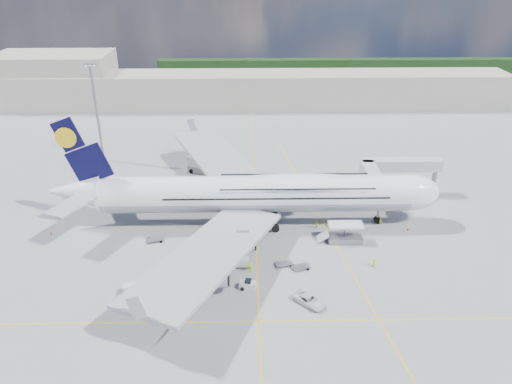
{
  "coord_description": "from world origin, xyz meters",
  "views": [
    {
      "loc": [
        -1.55,
        -79.16,
        50.45
      ],
      "look_at": [
        0.04,
        8.0,
        8.14
      ],
      "focal_mm": 35.0,
      "sensor_mm": 36.0,
      "label": 1
    }
  ],
  "objects_px": {
    "catering_truck_inner": "(216,188)",
    "crew_van": "(374,263)",
    "airliner": "(257,193)",
    "dolly_back": "(155,239)",
    "cone_wing_right_inner": "(203,283)",
    "dolly_row_c": "(243,262)",
    "dolly_nose_far": "(284,264)",
    "crew_nose": "(381,220)",
    "crew_loader": "(316,225)",
    "catering_truck_outer": "(202,165)",
    "light_mast": "(97,112)",
    "dolly_row_a": "(159,292)",
    "cone_wing_right_outer": "(150,320)",
    "cone_wing_left_outer": "(214,178)",
    "cone_tail": "(51,233)",
    "service_van": "(309,300)",
    "cone_wing_left_inner": "(194,187)",
    "baggage_tug": "(248,285)",
    "crew_tug": "(250,268)",
    "cone_nose": "(408,229)",
    "dolly_nose_near": "(301,267)",
    "crew_wing": "(226,278)",
    "cargo_loader": "(344,235)",
    "jet_bridge": "(390,171)",
    "dolly_row_b": "(130,289)"
  },
  "relations": [
    {
      "from": "baggage_tug",
      "to": "catering_truck_outer",
      "type": "height_order",
      "value": "catering_truck_outer"
    },
    {
      "from": "dolly_row_a",
      "to": "baggage_tug",
      "type": "height_order",
      "value": "baggage_tug"
    },
    {
      "from": "dolly_nose_near",
      "to": "cone_wing_left_inner",
      "type": "distance_m",
      "value": 39.74
    },
    {
      "from": "crew_van",
      "to": "cargo_loader",
      "type": "bearing_deg",
      "value": 15.44
    },
    {
      "from": "crew_nose",
      "to": "crew_loader",
      "type": "distance_m",
      "value": 13.33
    },
    {
      "from": "dolly_back",
      "to": "cone_wing_right_inner",
      "type": "height_order",
      "value": "cone_wing_right_inner"
    },
    {
      "from": "jet_bridge",
      "to": "light_mast",
      "type": "height_order",
      "value": "light_mast"
    },
    {
      "from": "dolly_back",
      "to": "cone_wing_right_inner",
      "type": "xyz_separation_m",
      "value": [
        10.31,
        -14.02,
        -0.09
      ]
    },
    {
      "from": "service_van",
      "to": "cone_wing_left_inner",
      "type": "distance_m",
      "value": 48.42
    },
    {
      "from": "dolly_row_a",
      "to": "crew_nose",
      "type": "height_order",
      "value": "crew_nose"
    },
    {
      "from": "dolly_back",
      "to": "crew_van",
      "type": "bearing_deg",
      "value": -34.04
    },
    {
      "from": "dolly_row_c",
      "to": "dolly_nose_far",
      "type": "height_order",
      "value": "dolly_row_c"
    },
    {
      "from": "jet_bridge",
      "to": "catering_truck_outer",
      "type": "xyz_separation_m",
      "value": [
        -42.68,
        15.07,
        -4.78
      ]
    },
    {
      "from": "light_mast",
      "to": "crew_nose",
      "type": "height_order",
      "value": "light_mast"
    },
    {
      "from": "jet_bridge",
      "to": "cone_wing_right_inner",
      "type": "distance_m",
      "value": 50.59
    },
    {
      "from": "cargo_loader",
      "to": "baggage_tug",
      "type": "xyz_separation_m",
      "value": [
        -18.43,
        -14.78,
        -0.49
      ]
    },
    {
      "from": "airliner",
      "to": "crew_van",
      "type": "distance_m",
      "value": 26.53
    },
    {
      "from": "crew_nose",
      "to": "dolly_row_a",
      "type": "bearing_deg",
      "value": 157.1
    },
    {
      "from": "dolly_nose_far",
      "to": "airliner",
      "type": "bearing_deg",
      "value": 94.76
    },
    {
      "from": "dolly_back",
      "to": "dolly_nose_near",
      "type": "distance_m",
      "value": 28.83
    },
    {
      "from": "cargo_loader",
      "to": "cone_wing_left_outer",
      "type": "relative_size",
      "value": 16.16
    },
    {
      "from": "crew_nose",
      "to": "crew_wing",
      "type": "relative_size",
      "value": 1.05
    },
    {
      "from": "cone_wing_left_outer",
      "to": "cone_tail",
      "type": "relative_size",
      "value": 1.06
    },
    {
      "from": "dolly_back",
      "to": "crew_van",
      "type": "xyz_separation_m",
      "value": [
        40.13,
        -9.38,
        0.52
      ]
    },
    {
      "from": "dolly_row_c",
      "to": "cone_nose",
      "type": "xyz_separation_m",
      "value": [
        32.95,
        12.23,
        -0.69
      ]
    },
    {
      "from": "crew_loader",
      "to": "cone_wing_left_outer",
      "type": "distance_m",
      "value": 33.26
    },
    {
      "from": "service_van",
      "to": "catering_truck_outer",
      "type": "bearing_deg",
      "value": 67.23
    },
    {
      "from": "baggage_tug",
      "to": "catering_truck_outer",
      "type": "relative_size",
      "value": 0.37
    },
    {
      "from": "catering_truck_outer",
      "to": "dolly_nose_far",
      "type": "bearing_deg",
      "value": -43.8
    },
    {
      "from": "crew_van",
      "to": "dolly_row_a",
      "type": "bearing_deg",
      "value": 93.04
    },
    {
      "from": "catering_truck_inner",
      "to": "crew_van",
      "type": "relative_size",
      "value": 3.51
    },
    {
      "from": "airliner",
      "to": "dolly_back",
      "type": "bearing_deg",
      "value": -161.67
    },
    {
      "from": "cargo_loader",
      "to": "cone_wing_right_outer",
      "type": "relative_size",
      "value": 13.37
    },
    {
      "from": "dolly_row_b",
      "to": "dolly_nose_near",
      "type": "relative_size",
      "value": 0.97
    },
    {
      "from": "light_mast",
      "to": "cone_wing_left_inner",
      "type": "xyz_separation_m",
      "value": [
        25.86,
        -18.01,
        -12.97
      ]
    },
    {
      "from": "light_mast",
      "to": "cone_wing_right_inner",
      "type": "distance_m",
      "value": 64.83
    },
    {
      "from": "cone_wing_right_inner",
      "to": "cone_wing_right_outer",
      "type": "xyz_separation_m",
      "value": [
        -7.26,
        -9.29,
        0.04
      ]
    },
    {
      "from": "baggage_tug",
      "to": "crew_tug",
      "type": "bearing_deg",
      "value": 97.85
    },
    {
      "from": "catering_truck_outer",
      "to": "cone_wing_right_outer",
      "type": "xyz_separation_m",
      "value": [
        -3.61,
        -55.87,
        -1.77
      ]
    },
    {
      "from": "catering_truck_outer",
      "to": "dolly_back",
      "type": "bearing_deg",
      "value": -78.5
    },
    {
      "from": "cargo_loader",
      "to": "dolly_row_b",
      "type": "xyz_separation_m",
      "value": [
        -37.5,
        -16.07,
        -0.18
      ]
    },
    {
      "from": "dolly_row_b",
      "to": "dolly_back",
      "type": "distance_m",
      "value": 16.68
    },
    {
      "from": "dolly_row_a",
      "to": "cone_wing_right_outer",
      "type": "relative_size",
      "value": 5.08
    },
    {
      "from": "baggage_tug",
      "to": "service_van",
      "type": "xyz_separation_m",
      "value": [
        9.58,
        -4.2,
        -0.01
      ]
    },
    {
      "from": "cone_nose",
      "to": "cone_wing_left_inner",
      "type": "distance_m",
      "value": 49.0
    },
    {
      "from": "dolly_row_b",
      "to": "catering_truck_outer",
      "type": "xyz_separation_m",
      "value": [
        7.81,
        49.19,
        1.0
      ]
    },
    {
      "from": "dolly_row_b",
      "to": "crew_loader",
      "type": "xyz_separation_m",
      "value": [
        32.86,
        20.83,
        -0.14
      ]
    },
    {
      "from": "dolly_nose_far",
      "to": "dolly_nose_near",
      "type": "bearing_deg",
      "value": -31.69
    },
    {
      "from": "baggage_tug",
      "to": "jet_bridge",
      "type": "bearing_deg",
      "value": 58.4
    },
    {
      "from": "dolly_row_c",
      "to": "cone_wing_left_inner",
      "type": "xyz_separation_m",
      "value": [
        -11.65,
        32.53,
        -0.73
      ]
    }
  ]
}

